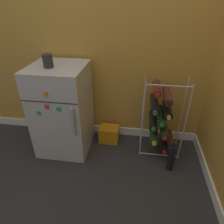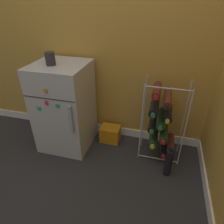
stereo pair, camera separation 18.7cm
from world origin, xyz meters
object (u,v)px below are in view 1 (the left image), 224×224
at_px(soda_box, 109,134).
at_px(loose_bottle_floor, 171,158).
at_px(mini_fridge, 63,110).
at_px(wine_rack, 161,119).
at_px(fridge_top_cup, 48,61).

distance_m(soda_box, loose_bottle_floor, 0.70).
distance_m(mini_fridge, wine_rack, 0.93).
bearing_deg(soda_box, loose_bottle_floor, -28.27).
xyz_separation_m(mini_fridge, fridge_top_cup, (-0.05, -0.05, 0.48)).
relative_size(wine_rack, soda_box, 3.80).
bearing_deg(fridge_top_cup, loose_bottle_floor, -7.43).
relative_size(mini_fridge, fridge_top_cup, 7.87).
height_order(wine_rack, loose_bottle_floor, wine_rack).
height_order(soda_box, loose_bottle_floor, loose_bottle_floor).
bearing_deg(wine_rack, mini_fridge, -177.07).
bearing_deg(loose_bottle_floor, soda_box, 151.73).
bearing_deg(fridge_top_cup, wine_rack, 5.75).
xyz_separation_m(wine_rack, soda_box, (-0.50, 0.09, -0.30)).
xyz_separation_m(fridge_top_cup, loose_bottle_floor, (1.08, -0.14, -0.78)).
relative_size(mini_fridge, soda_box, 4.22).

